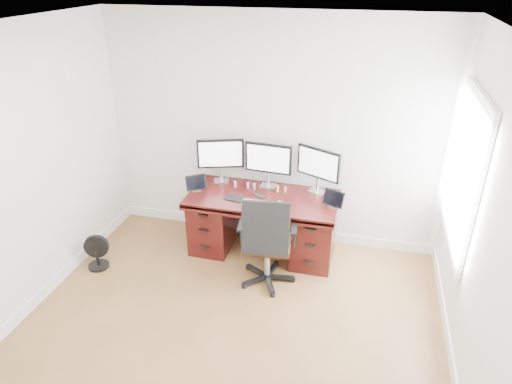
% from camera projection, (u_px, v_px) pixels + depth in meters
% --- Properties ---
extents(ground, '(4.50, 4.50, 0.00)m').
position_uv_depth(ground, '(213.00, 365.00, 3.94)').
color(ground, brown).
rests_on(ground, ground).
extents(back_wall, '(4.00, 0.10, 2.70)m').
position_uv_depth(back_wall, '(272.00, 133.00, 5.28)').
color(back_wall, white).
rests_on(back_wall, ground).
extents(right_wall, '(0.10, 4.50, 2.70)m').
position_uv_depth(right_wall, '(498.00, 264.00, 2.98)').
color(right_wall, white).
rests_on(right_wall, ground).
extents(desk, '(1.70, 0.80, 0.75)m').
position_uv_depth(desk, '(263.00, 221.00, 5.35)').
color(desk, '#3A0C0B').
rests_on(desk, ground).
extents(office_chair, '(0.64, 0.64, 1.08)m').
position_uv_depth(office_chair, '(267.00, 256.00, 4.80)').
color(office_chair, black).
rests_on(office_chair, ground).
extents(floor_fan, '(0.28, 0.23, 0.40)m').
position_uv_depth(floor_fan, '(96.00, 252.00, 5.14)').
color(floor_fan, black).
rests_on(floor_fan, ground).
extents(monitor_left, '(0.53, 0.21, 0.53)m').
position_uv_depth(monitor_left, '(221.00, 155.00, 5.37)').
color(monitor_left, silver).
rests_on(monitor_left, desk).
extents(monitor_center, '(0.55, 0.15, 0.53)m').
position_uv_depth(monitor_center, '(268.00, 160.00, 5.24)').
color(monitor_center, silver).
rests_on(monitor_center, desk).
extents(monitor_right, '(0.51, 0.27, 0.53)m').
position_uv_depth(monitor_right, '(319.00, 165.00, 5.12)').
color(monitor_right, silver).
rests_on(monitor_right, desk).
extents(tablet_left, '(0.23, 0.19, 0.19)m').
position_uv_depth(tablet_left, '(196.00, 184.00, 5.26)').
color(tablet_left, silver).
rests_on(tablet_left, desk).
extents(tablet_right, '(0.25, 0.16, 0.19)m').
position_uv_depth(tablet_right, '(333.00, 200.00, 4.90)').
color(tablet_right, silver).
rests_on(tablet_right, desk).
extents(keyboard, '(0.29, 0.14, 0.01)m').
position_uv_depth(keyboard, '(255.00, 203.00, 5.00)').
color(keyboard, white).
rests_on(keyboard, desk).
extents(trackpad, '(0.16, 0.16, 0.01)m').
position_uv_depth(trackpad, '(282.00, 205.00, 4.97)').
color(trackpad, silver).
rests_on(trackpad, desk).
extents(drawing_tablet, '(0.26, 0.19, 0.01)m').
position_uv_depth(drawing_tablet, '(235.00, 198.00, 5.11)').
color(drawing_tablet, black).
rests_on(drawing_tablet, desk).
extents(phone, '(0.15, 0.12, 0.01)m').
position_uv_depth(phone, '(260.00, 196.00, 5.16)').
color(phone, black).
rests_on(phone, desk).
extents(figurine_pink, '(0.03, 0.03, 0.08)m').
position_uv_depth(figurine_pink, '(235.00, 184.00, 5.36)').
color(figurine_pink, pink).
rests_on(figurine_pink, desk).
extents(figurine_purple, '(0.03, 0.03, 0.08)m').
position_uv_depth(figurine_purple, '(248.00, 185.00, 5.32)').
color(figurine_purple, '#AE5AD8').
rests_on(figurine_purple, desk).
extents(figurine_blue, '(0.03, 0.03, 0.08)m').
position_uv_depth(figurine_blue, '(254.00, 186.00, 5.30)').
color(figurine_blue, '#5C72D9').
rests_on(figurine_blue, desk).
extents(figurine_yellow, '(0.03, 0.03, 0.08)m').
position_uv_depth(figurine_yellow, '(278.00, 188.00, 5.24)').
color(figurine_yellow, tan).
rests_on(figurine_yellow, desk).
extents(figurine_brown, '(0.03, 0.03, 0.08)m').
position_uv_depth(figurine_brown, '(285.00, 189.00, 5.22)').
color(figurine_brown, '#936044').
rests_on(figurine_brown, desk).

